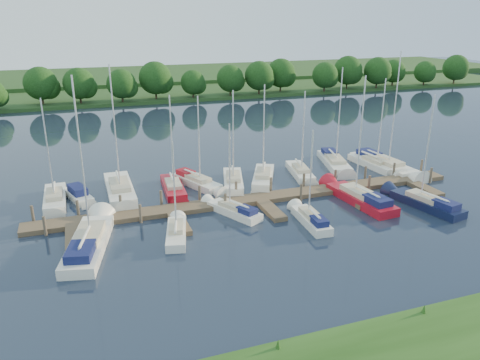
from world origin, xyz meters
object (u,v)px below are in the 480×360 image
object	(u,v)px
dock	(262,201)
motorboat	(79,196)
sailboat_n_0	(55,200)
sailboat_s_2	(233,211)
sailboat_n_5	(233,183)

from	to	relation	value
dock	motorboat	size ratio (longest dim) A/B	7.80
sailboat_n_0	sailboat_s_2	bearing A→B (deg)	151.74
dock	sailboat_s_2	xyz separation A→B (m)	(-3.19, -1.45, 0.12)
motorboat	sailboat_s_2	xyz separation A→B (m)	(12.22, -7.86, -0.02)
dock	sailboat_s_2	size ratio (longest dim) A/B	4.94
sailboat_n_0	sailboat_s_2	xyz separation A→B (m)	(14.27, -7.62, 0.04)
dock	motorboat	xyz separation A→B (m)	(-15.41, 6.40, 0.13)
motorboat	sailboat_s_2	world-z (taller)	sailboat_s_2
sailboat_n_0	sailboat_n_5	bearing A→B (deg)	176.84
dock	sailboat_n_0	world-z (taller)	sailboat_n_0
motorboat	sailboat_s_2	bearing A→B (deg)	129.45
motorboat	sailboat_n_5	bearing A→B (deg)	157.83
dock	sailboat_s_2	distance (m)	3.51
sailboat_n_0	sailboat_s_2	size ratio (longest dim) A/B	1.22
motorboat	sailboat_s_2	distance (m)	14.52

